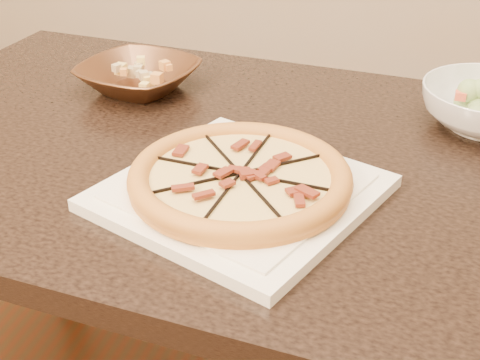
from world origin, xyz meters
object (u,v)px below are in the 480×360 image
Objects in this scene: pizza at (240,177)px; dining_table at (221,203)px; bronze_bowl at (139,77)px; plate at (240,192)px.

dining_table is at bearing 117.31° from pizza.
pizza reaches higher than dining_table.
dining_table is 0.32m from bronze_bowl.
bronze_bowl is at bearing 132.33° from plate.
pizza is at bearing -47.67° from bronze_bowl.
pizza is 1.45× the size of bronze_bowl.
pizza is 0.44m from bronze_bowl.
dining_table is 0.21m from plate.
pizza is (-0.00, 0.00, 0.02)m from plate.
dining_table is 0.22m from pizza.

